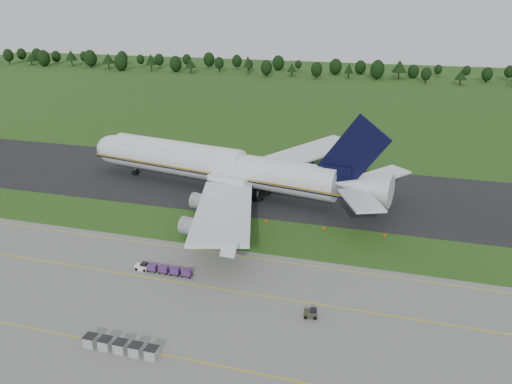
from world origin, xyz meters
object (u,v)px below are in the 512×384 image
(baggage_train, at_px, (163,269))
(edge_markers, at_px, (295,225))
(uld_row, at_px, (121,347))
(utility_cart, at_px, (310,314))
(aircraft, at_px, (219,165))

(baggage_train, xyz_separation_m, edge_markers, (18.92, 26.05, -0.50))
(baggage_train, xyz_separation_m, uld_row, (3.84, -21.23, 0.13))
(uld_row, bearing_deg, utility_cart, 32.29)
(baggage_train, height_order, utility_cart, baggage_train)
(aircraft, bearing_deg, utility_cart, -56.20)
(utility_cart, distance_m, uld_row, 28.57)
(utility_cart, distance_m, edge_markers, 33.28)
(uld_row, height_order, edge_markers, uld_row)
(utility_cart, bearing_deg, aircraft, 123.80)
(baggage_train, distance_m, utility_cart, 28.62)
(aircraft, bearing_deg, edge_markers, -34.51)
(edge_markers, bearing_deg, uld_row, -107.69)
(aircraft, xyz_separation_m, baggage_train, (4.00, -41.80, -5.93))
(baggage_train, height_order, edge_markers, baggage_train)
(aircraft, bearing_deg, uld_row, -82.91)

